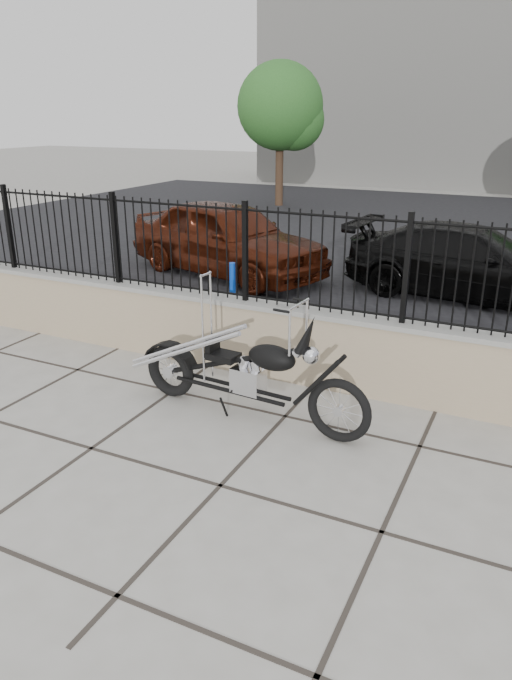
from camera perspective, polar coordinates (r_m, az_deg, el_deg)
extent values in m
plane|color=#99968E|center=(5.71, -3.37, -13.54)|extent=(90.00, 90.00, 0.00)
plane|color=black|center=(17.07, 17.72, 8.87)|extent=(30.00, 30.00, 0.00)
cube|color=gray|center=(7.51, 5.84, -0.71)|extent=(14.00, 0.36, 0.96)
cube|color=black|center=(7.19, 6.16, 7.32)|extent=(14.00, 0.08, 1.20)
imported|color=#3E1408|center=(12.71, -2.76, 9.59)|extent=(4.86, 3.02, 1.54)
imported|color=black|center=(11.74, 19.49, 6.91)|extent=(4.63, 2.22, 1.30)
cylinder|color=#0B56A9|center=(10.28, -2.22, 4.97)|extent=(0.12, 0.12, 0.85)
cylinder|color=#382619|center=(22.64, 2.22, 16.08)|extent=(0.28, 0.28, 2.81)
sphere|color=#2B6827|center=(22.57, 2.30, 21.54)|extent=(2.99, 2.99, 2.99)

